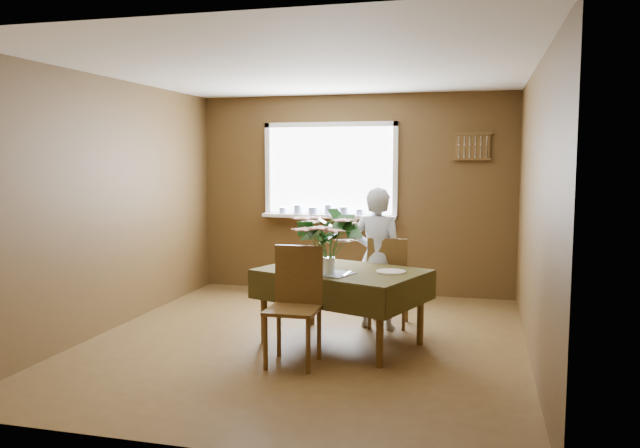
% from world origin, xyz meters
% --- Properties ---
extents(floor, '(4.50, 4.50, 0.00)m').
position_xyz_m(floor, '(0.00, 0.00, 0.00)').
color(floor, '#51391B').
rests_on(floor, ground).
extents(ceiling, '(4.50, 4.50, 0.00)m').
position_xyz_m(ceiling, '(0.00, 0.00, 2.50)').
color(ceiling, white).
rests_on(ceiling, wall_back).
extents(wall_back, '(4.00, 0.00, 4.00)m').
position_xyz_m(wall_back, '(0.00, 2.25, 1.25)').
color(wall_back, brown).
rests_on(wall_back, floor).
extents(wall_front, '(4.00, 0.00, 4.00)m').
position_xyz_m(wall_front, '(0.00, -2.25, 1.25)').
color(wall_front, brown).
rests_on(wall_front, floor).
extents(wall_left, '(0.00, 4.50, 4.50)m').
position_xyz_m(wall_left, '(-2.00, 0.00, 1.25)').
color(wall_left, brown).
rests_on(wall_left, floor).
extents(wall_right, '(0.00, 4.50, 4.50)m').
position_xyz_m(wall_right, '(2.00, 0.00, 1.25)').
color(wall_right, brown).
rests_on(wall_right, floor).
extents(window_assembly, '(1.72, 0.20, 1.22)m').
position_xyz_m(window_assembly, '(-0.30, 2.19, 1.34)').
color(window_assembly, white).
rests_on(window_assembly, wall_back).
extents(spoon_rack, '(0.44, 0.05, 0.33)m').
position_xyz_m(spoon_rack, '(1.45, 2.22, 1.85)').
color(spoon_rack, brown).
rests_on(spoon_rack, wall_back).
extents(dining_table, '(1.68, 1.40, 0.70)m').
position_xyz_m(dining_table, '(0.35, 0.01, 0.61)').
color(dining_table, brown).
rests_on(dining_table, floor).
extents(chair_far, '(0.40, 0.40, 0.92)m').
position_xyz_m(chair_far, '(0.68, 0.68, 0.50)').
color(chair_far, brown).
rests_on(chair_far, floor).
extents(chair_near, '(0.42, 0.42, 0.97)m').
position_xyz_m(chair_near, '(0.08, -0.58, 0.53)').
color(chair_near, brown).
rests_on(chair_near, floor).
extents(seated_woman, '(0.56, 0.40, 1.43)m').
position_xyz_m(seated_woman, '(0.57, 0.63, 0.71)').
color(seated_woman, white).
rests_on(seated_woman, floor).
extents(flower_bouquet, '(0.59, 0.59, 0.50)m').
position_xyz_m(flower_bouquet, '(0.27, -0.22, 1.02)').
color(flower_bouquet, white).
rests_on(flower_bouquet, dining_table).
extents(side_plate, '(0.37, 0.37, 0.01)m').
position_xyz_m(side_plate, '(0.80, -0.01, 0.70)').
color(side_plate, white).
rests_on(side_plate, dining_table).
extents(table_knife, '(0.03, 0.22, 0.00)m').
position_xyz_m(table_knife, '(0.44, -0.21, 0.70)').
color(table_knife, silver).
rests_on(table_knife, dining_table).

